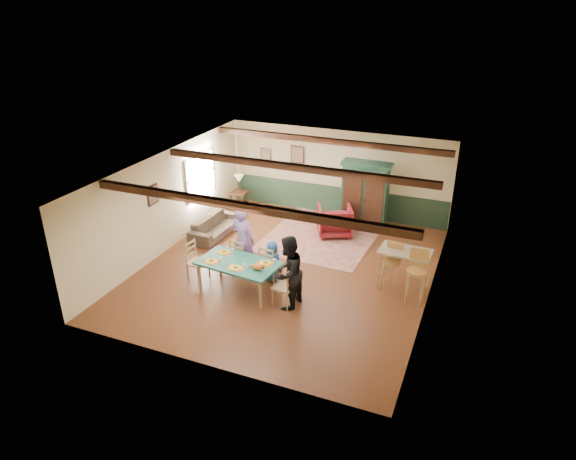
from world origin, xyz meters
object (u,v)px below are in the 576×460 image
at_px(sofa, 215,226).
at_px(bar_stool_right, 416,278).
at_px(dining_chair_end_right, 284,286).
at_px(bar_stool_left, 391,267).
at_px(person_man, 243,240).
at_px(armchair, 335,220).
at_px(dining_chair_end_left, 198,262).
at_px(person_woman, 288,273).
at_px(dining_table, 239,277).
at_px(counter_table, 404,269).
at_px(table_lamp, 239,183).
at_px(end_table, 240,201).
at_px(person_child, 272,261).
at_px(cat, 257,267).
at_px(armoire, 365,196).
at_px(dining_chair_far_left, 241,256).
at_px(dining_chair_far_right, 270,264).

distance_m(sofa, bar_stool_right, 6.14).
bearing_deg(dining_chair_end_right, bar_stool_left, 134.21).
distance_m(person_man, armchair, 3.36).
distance_m(dining_chair_end_left, person_woman, 2.52).
bearing_deg(sofa, dining_chair_end_left, -157.71).
xyz_separation_m(dining_table, counter_table, (3.51, 1.63, 0.11)).
bearing_deg(dining_chair_end_left, dining_table, -90.00).
bearing_deg(dining_chair_end_left, dining_chair_end_right, -90.00).
bearing_deg(counter_table, sofa, 170.82).
bearing_deg(sofa, person_man, -131.63).
xyz_separation_m(dining_chair_end_left, table_lamp, (-1.12, 4.40, 0.40)).
distance_m(sofa, end_table, 2.00).
distance_m(person_child, counter_table, 3.13).
height_order(dining_chair_end_right, cat, dining_chair_end_right).
bearing_deg(armoire, person_woman, -95.36).
distance_m(dining_chair_far_left, dining_chair_far_right, 0.83).
distance_m(dining_table, dining_chair_far_left, 0.86).
bearing_deg(bar_stool_left, end_table, 158.43).
xyz_separation_m(person_woman, counter_table, (2.22, 1.77, -0.36)).
bearing_deg(sofa, armchair, -65.45).
distance_m(dining_table, end_table, 5.08).
bearing_deg(person_man, cat, 136.55).
bearing_deg(dining_chair_end_left, sofa, 26.52).
distance_m(dining_chair_end_left, table_lamp, 4.56).
bearing_deg(table_lamp, cat, -58.62).
xyz_separation_m(armoire, sofa, (-3.85, -2.12, -0.75)).
xyz_separation_m(dining_chair_far_right, dining_chair_end_left, (-1.68, -0.57, 0.00)).
height_order(dining_chair_end_right, bar_stool_right, bar_stool_right).
relative_size(dining_chair_far_right, person_man, 0.55).
bearing_deg(bar_stool_right, person_man, -176.65).
xyz_separation_m(dining_table, person_man, (-0.32, 0.87, 0.51)).
bearing_deg(armoire, person_child, -107.75).
height_order(cat, table_lamp, table_lamp).
distance_m(dining_chair_end_right, bar_stool_left, 2.61).
height_order(person_woman, bar_stool_right, person_woman).
xyz_separation_m(person_woman, table_lamp, (-3.59, 4.67, 0.04)).
bearing_deg(dining_chair_end_right, person_child, -136.85).
bearing_deg(bar_stool_right, dining_chair_far_left, -175.54).
bearing_deg(sofa, table_lamp, 8.16).
bearing_deg(person_woman, counter_table, 134.64).
relative_size(dining_chair_far_left, table_lamp, 1.75).
relative_size(dining_chair_end_right, person_woman, 0.58).
bearing_deg(person_child, sofa, -28.13).
bearing_deg(person_woman, armchair, -171.32).
relative_size(sofa, bar_stool_left, 1.61).
xyz_separation_m(dining_chair_far_left, bar_stool_right, (4.21, 0.32, 0.14)).
height_order(person_woman, sofa, person_woman).
bearing_deg(bar_stool_right, armchair, 135.11).
relative_size(dining_table, bar_stool_left, 1.61).
distance_m(armchair, end_table, 3.48).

